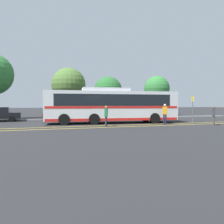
{
  "coord_description": "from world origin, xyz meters",
  "views": [
    {
      "loc": [
        -5.15,
        -20.12,
        1.8
      ],
      "look_at": [
        1.41,
        -0.05,
        1.08
      ],
      "focal_mm": 35.0,
      "sensor_mm": 36.0,
      "label": 1
    }
  ],
  "objects": [
    {
      "name": "lane_strip_1",
      "position": [
        1.41,
        -3.67,
        0.0
      ],
      "size": [
        32.57,
        0.2,
        0.01
      ],
      "primitive_type": "cube",
      "rotation": [
        0.0,
        0.0,
        1.57
      ],
      "color": "gold",
      "rests_on": "ground_plane"
    },
    {
      "name": "tree_1",
      "position": [
        -1.48,
        10.28,
        4.52
      ],
      "size": [
        4.65,
        4.65,
        6.85
      ],
      "color": "#513823",
      "rests_on": "ground_plane"
    },
    {
      "name": "pedestrian_2",
      "position": [
        -0.04,
        -2.94,
        0.97
      ],
      "size": [
        0.38,
        0.47,
        1.71
      ],
      "rotation": [
        0.0,
        0.0,
        4.27
      ],
      "color": "#2D2D33",
      "rests_on": "ground_plane"
    },
    {
      "name": "pedestrian_0",
      "position": [
        9.16,
        -4.87,
        0.94
      ],
      "size": [
        0.45,
        0.45,
        1.66
      ],
      "rotation": [
        0.0,
        0.0,
        0.78
      ],
      "color": "brown",
      "rests_on": "ground_plane"
    },
    {
      "name": "pedestrian_1",
      "position": [
        5.66,
        -2.66,
        1.07
      ],
      "size": [
        0.47,
        0.42,
        1.86
      ],
      "rotation": [
        0.0,
        0.0,
        5.69
      ],
      "color": "#191E38",
      "rests_on": "ground_plane"
    },
    {
      "name": "lane_strip_0",
      "position": [
        1.41,
        -2.25,
        0.0
      ],
      "size": [
        32.57,
        0.2,
        0.01
      ],
      "primitive_type": "cube",
      "rotation": [
        0.0,
        0.0,
        1.57
      ],
      "color": "gold",
      "rests_on": "ground_plane"
    },
    {
      "name": "ground_plane",
      "position": [
        0.0,
        0.0,
        0.0
      ],
      "size": [
        220.0,
        220.0,
        0.0
      ],
      "primitive_type": "plane",
      "color": "#262628"
    },
    {
      "name": "parked_car_1",
      "position": [
        -2.82,
        5.71,
        0.69
      ],
      "size": [
        4.31,
        2.01,
        1.38
      ],
      "rotation": [
        0.0,
        0.0,
        1.5
      ],
      "color": "maroon",
      "rests_on": "ground_plane"
    },
    {
      "name": "tree_0",
      "position": [
        12.89,
        11.51,
        4.4
      ],
      "size": [
        4.12,
        4.12,
        6.47
      ],
      "color": "#513823",
      "rests_on": "ground_plane"
    },
    {
      "name": "parked_car_2",
      "position": [
        2.19,
        5.57,
        0.7
      ],
      "size": [
        4.67,
        2.14,
        1.39
      ],
      "rotation": [
        0.0,
        0.0,
        1.63
      ],
      "color": "maroon",
      "rests_on": "ground_plane"
    },
    {
      "name": "curb_strip",
      "position": [
        1.41,
        6.53,
        0.07
      ],
      "size": [
        40.57,
        0.36,
        0.15
      ],
      "primitive_type": "cube",
      "color": "#99999E",
      "rests_on": "ground_plane"
    },
    {
      "name": "tree_2",
      "position": [
        3.8,
        9.02,
        3.71
      ],
      "size": [
        3.96,
        3.96,
        5.7
      ],
      "color": "#513823",
      "rests_on": "ground_plane"
    },
    {
      "name": "transit_bus",
      "position": [
        1.4,
        -0.05,
        1.75
      ],
      "size": [
        13.06,
        3.97,
        3.38
      ],
      "rotation": [
        0.0,
        0.0,
        -1.68
      ],
      "color": "silver",
      "rests_on": "ground_plane"
    },
    {
      "name": "bus_stop_sign",
      "position": [
        9.21,
        -2.03,
        1.7
      ],
      "size": [
        0.07,
        0.4,
        2.71
      ],
      "rotation": [
        0.0,
        0.0,
        -1.68
      ],
      "color": "#59595E",
      "rests_on": "ground_plane"
    },
    {
      "name": "parked_car_3",
      "position": [
        8.34,
        5.2,
        0.73
      ],
      "size": [
        4.33,
        2.18,
        1.44
      ],
      "rotation": [
        0.0,
        0.0,
        1.51
      ],
      "color": "black",
      "rests_on": "ground_plane"
    }
  ]
}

